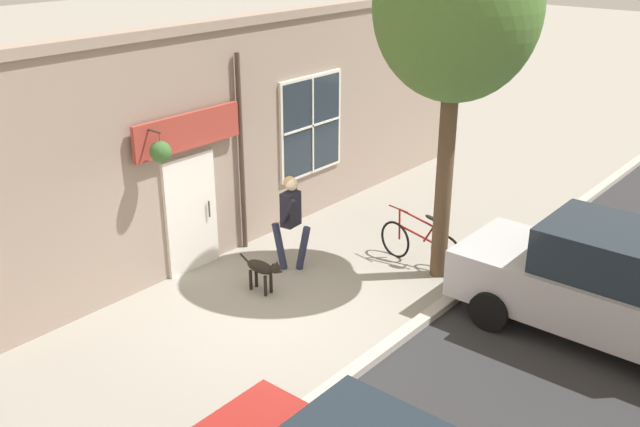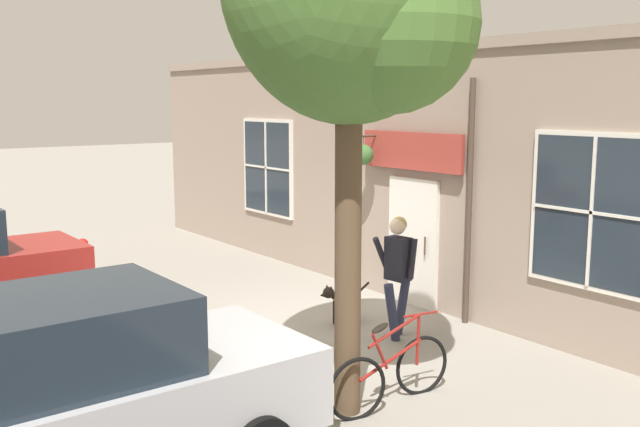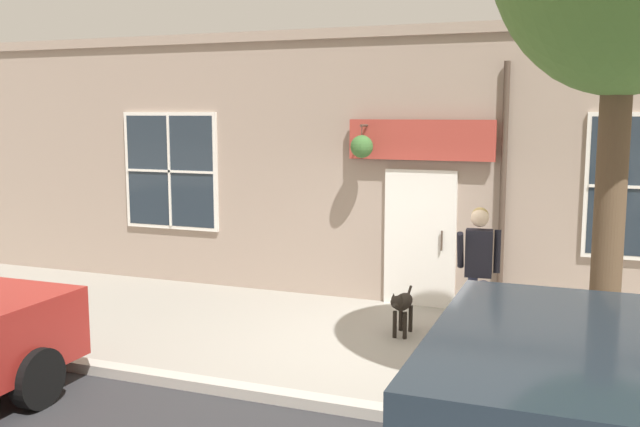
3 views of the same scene
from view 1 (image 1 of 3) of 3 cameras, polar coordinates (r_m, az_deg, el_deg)
The scene contains 7 objects.
ground_plane at distance 11.56m, azimuth -3.12°, elevation -7.57°, with size 90.00×90.00×0.00m, color gray.
storefront_facade at distance 12.29m, azimuth -11.44°, elevation 4.75°, with size 0.95×18.00×4.24m.
pedestrian_walking at distance 12.35m, azimuth -2.34°, elevation -0.03°, with size 0.69×0.55×1.75m.
dog_on_leash at distance 11.85m, azimuth -4.60°, elevation -4.44°, with size 0.97×0.24×0.65m.
street_tree_by_curb at distance 11.56m, azimuth 10.84°, elevation 15.31°, with size 2.66×2.47×6.02m.
leaning_bicycle at distance 12.95m, azimuth 8.02°, elevation -2.43°, with size 1.74×0.24×1.01m.
parked_car_mid_block at distance 11.21m, azimuth 22.08°, elevation -5.27°, with size 4.31×1.96×1.75m.
Camera 1 is at (6.89, -7.26, 5.78)m, focal length 40.00 mm.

